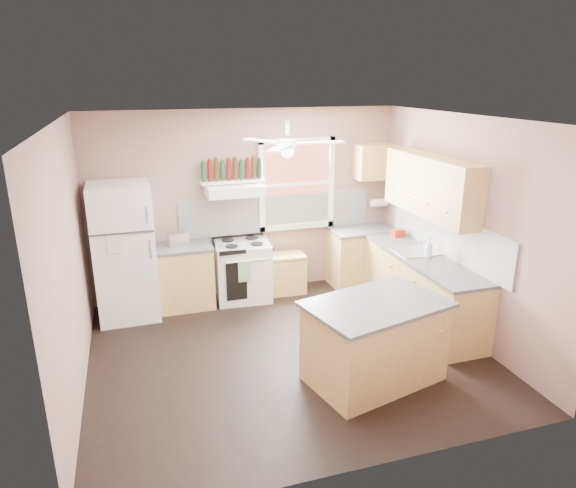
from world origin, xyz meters
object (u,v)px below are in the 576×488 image
object	(u,v)px
toaster	(178,239)
cart	(286,275)
stove	(243,271)
refrigerator	(125,252)
island	(374,343)

from	to	relation	value
toaster	cart	size ratio (longest dim) A/B	0.51
stove	refrigerator	bearing A→B (deg)	-171.84
refrigerator	stove	world-z (taller)	refrigerator
toaster	cart	bearing A→B (deg)	-11.86
stove	island	distance (m)	2.65
toaster	island	world-z (taller)	toaster
refrigerator	toaster	size ratio (longest dim) A/B	6.51
stove	island	size ratio (longest dim) A/B	0.64
island	refrigerator	bearing A→B (deg)	121.64
refrigerator	cart	distance (m)	2.37
stove	cart	distance (m)	0.69
refrigerator	island	xyz separation A→B (m)	(2.47, -2.40, -0.48)
toaster	island	distance (m)	3.13
refrigerator	cart	xyz separation A→B (m)	(2.27, 0.12, -0.64)
cart	island	distance (m)	2.54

